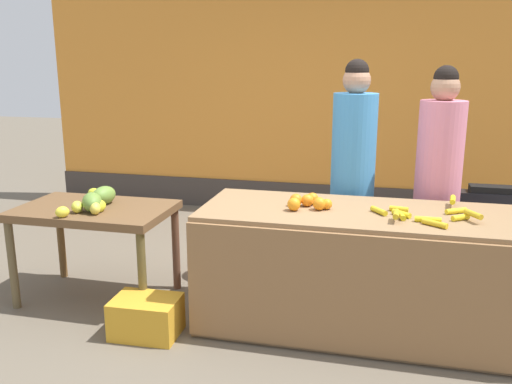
% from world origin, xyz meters
% --- Properties ---
extents(ground_plane, '(24.00, 24.00, 0.00)m').
position_xyz_m(ground_plane, '(0.00, 0.00, 0.00)').
color(ground_plane, '#665B4C').
extents(market_wall_back, '(7.19, 0.23, 3.34)m').
position_xyz_m(market_wall_back, '(0.00, 2.91, 1.64)').
color(market_wall_back, orange).
rests_on(market_wall_back, ground).
extents(fruit_stall_counter, '(2.27, 0.85, 0.84)m').
position_xyz_m(fruit_stall_counter, '(0.52, -0.01, 0.42)').
color(fruit_stall_counter, olive).
rests_on(fruit_stall_counter, ground).
extents(side_table_wooden, '(1.14, 0.72, 0.74)m').
position_xyz_m(side_table_wooden, '(-1.52, 0.00, 0.65)').
color(side_table_wooden, brown).
rests_on(side_table_wooden, ground).
extents(banana_bunch_pile, '(0.68, 0.64, 0.07)m').
position_xyz_m(banana_bunch_pile, '(0.87, -0.06, 0.86)').
color(banana_bunch_pile, gold).
rests_on(banana_bunch_pile, fruit_stall_counter).
extents(orange_pile, '(0.29, 0.27, 0.09)m').
position_xyz_m(orange_pile, '(0.10, -0.01, 0.88)').
color(orange_pile, orange).
rests_on(orange_pile, fruit_stall_counter).
extents(mango_papaya_pile, '(0.39, 0.68, 0.14)m').
position_xyz_m(mango_papaya_pile, '(-1.48, -0.04, 0.80)').
color(mango_papaya_pile, yellow).
rests_on(mango_papaya_pile, side_table_wooden).
extents(vendor_woman_blue_shirt, '(0.34, 0.34, 1.82)m').
position_xyz_m(vendor_woman_blue_shirt, '(0.35, 0.66, 0.92)').
color(vendor_woman_blue_shirt, '#33333D').
rests_on(vendor_woman_blue_shirt, ground).
extents(vendor_woman_pink_shirt, '(0.34, 0.34, 1.78)m').
position_xyz_m(vendor_woman_pink_shirt, '(0.99, 0.68, 0.89)').
color(vendor_woman_pink_shirt, '#33333D').
rests_on(vendor_woman_pink_shirt, ground).
extents(parked_motorcycle, '(1.60, 0.18, 0.88)m').
position_xyz_m(parked_motorcycle, '(1.68, 1.60, 0.40)').
color(parked_motorcycle, black).
rests_on(parked_motorcycle, ground).
extents(produce_crate, '(0.45, 0.33, 0.26)m').
position_xyz_m(produce_crate, '(-0.91, -0.46, 0.13)').
color(produce_crate, gold).
rests_on(produce_crate, ground).
extents(produce_sack, '(0.36, 0.41, 0.59)m').
position_xyz_m(produce_sack, '(-0.70, 0.64, 0.30)').
color(produce_sack, maroon).
rests_on(produce_sack, ground).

